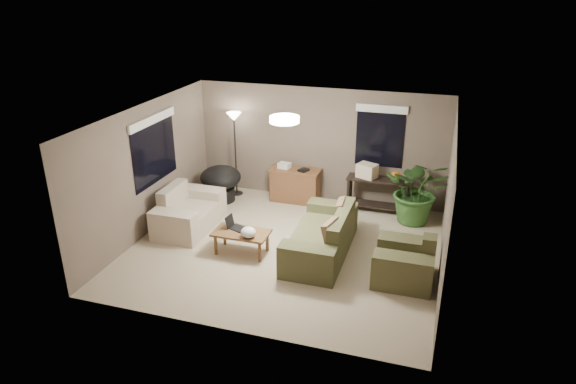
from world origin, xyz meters
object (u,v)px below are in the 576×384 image
(desk, at_px, (295,185))
(cat_scratching_post, at_px, (409,259))
(armchair, at_px, (405,263))
(houseplant, at_px, (417,197))
(main_sofa, at_px, (323,238))
(console_table, at_px, (378,192))
(papasan_chair, at_px, (221,181))
(floor_lamp, at_px, (234,127))
(loveseat, at_px, (188,213))
(coffee_table, at_px, (241,235))

(desk, xyz_separation_m, cat_scratching_post, (2.69, -2.24, -0.16))
(armchair, bearing_deg, houseplant, 89.89)
(main_sofa, xyz_separation_m, cat_scratching_post, (1.53, -0.13, -0.08))
(console_table, bearing_deg, cat_scratching_post, -68.65)
(papasan_chair, bearing_deg, floor_lamp, 68.57)
(loveseat, xyz_separation_m, coffee_table, (1.41, -0.65, 0.06))
(coffee_table, distance_m, cat_scratching_post, 2.96)
(coffee_table, bearing_deg, console_table, 50.53)
(armchair, xyz_separation_m, desk, (-2.65, 2.57, 0.08))
(cat_scratching_post, bearing_deg, floor_lamp, 151.36)
(armchair, height_order, houseplant, houseplant)
(armchair, height_order, cat_scratching_post, armchair)
(desk, height_order, cat_scratching_post, desk)
(main_sofa, height_order, papasan_chair, main_sofa)
(armchair, xyz_separation_m, cat_scratching_post, (0.05, 0.33, -0.08))
(console_table, xyz_separation_m, cat_scratching_post, (0.87, -2.22, -0.22))
(coffee_table, height_order, desk, desk)
(console_table, bearing_deg, loveseat, -151.79)
(coffee_table, bearing_deg, loveseat, 155.25)
(floor_lamp, bearing_deg, coffee_table, -65.58)
(loveseat, xyz_separation_m, cat_scratching_post, (4.35, -0.35, -0.08))
(desk, relative_size, console_table, 0.85)
(papasan_chair, bearing_deg, cat_scratching_post, -22.59)
(desk, bearing_deg, main_sofa, -61.33)
(coffee_table, bearing_deg, armchair, -0.61)
(main_sofa, height_order, desk, main_sofa)
(papasan_chair, bearing_deg, main_sofa, -31.05)
(loveseat, xyz_separation_m, armchair, (4.31, -0.68, 0.00))
(desk, xyz_separation_m, console_table, (1.82, -0.02, 0.06))
(desk, bearing_deg, coffee_table, -95.68)
(coffee_table, relative_size, desk, 0.91)
(desk, bearing_deg, papasan_chair, -163.55)
(papasan_chair, height_order, floor_lamp, floor_lamp)
(coffee_table, distance_m, houseplant, 3.67)
(armchair, xyz_separation_m, papasan_chair, (-4.23, 2.10, 0.17))
(papasan_chair, xyz_separation_m, floor_lamp, (0.18, 0.46, 1.13))
(coffee_table, xyz_separation_m, cat_scratching_post, (2.94, 0.30, -0.14))
(coffee_table, height_order, houseplant, houseplant)
(papasan_chair, xyz_separation_m, houseplant, (4.23, 0.17, 0.08))
(loveseat, bearing_deg, cat_scratching_post, -4.65)
(coffee_table, bearing_deg, main_sofa, 16.76)
(armchair, xyz_separation_m, coffee_table, (-2.90, 0.03, 0.06))
(main_sofa, relative_size, console_table, 1.69)
(loveseat, xyz_separation_m, papasan_chair, (0.08, 1.42, 0.17))
(armchair, bearing_deg, console_table, 107.90)
(desk, xyz_separation_m, floor_lamp, (-1.40, -0.01, 1.22))
(main_sofa, bearing_deg, houseplant, 50.63)
(houseplant, relative_size, cat_scratching_post, 2.80)
(main_sofa, bearing_deg, coffee_table, -163.24)
(floor_lamp, bearing_deg, desk, 0.39)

